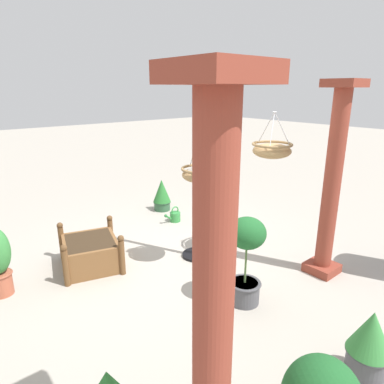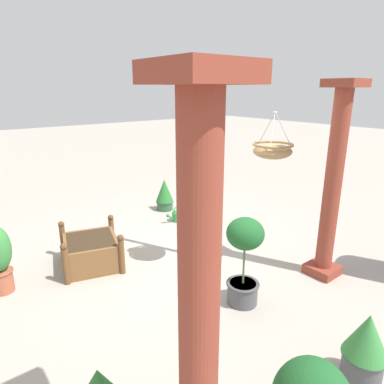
{
  "view_description": "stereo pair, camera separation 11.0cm",
  "coord_description": "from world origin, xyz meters",
  "px_view_note": "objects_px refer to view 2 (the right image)",
  "views": [
    {
      "loc": [
        2.88,
        3.58,
        2.45
      ],
      "look_at": [
        -0.01,
        0.11,
        1.07
      ],
      "focal_mm": 31.88,
      "sensor_mm": 36.0,
      "label": 1
    },
    {
      "loc": [
        2.79,
        3.65,
        2.45
      ],
      "look_at": [
        -0.01,
        0.11,
        1.07
      ],
      "focal_mm": 31.88,
      "sensor_mm": 36.0,
      "label": 2
    }
  ],
  "objects_px": {
    "potted_plant_tall_leafy": "(244,256)",
    "potted_plant_fern_front": "(165,195)",
    "display_pole_central": "(197,209)",
    "greenhouse_pillar_left": "(332,188)",
    "watering_can": "(177,216)",
    "wooden_planter_box": "(91,251)",
    "hanging_basket_with_teddy": "(201,174)",
    "greenhouse_pillar_right": "(199,328)",
    "teddy_bear": "(202,158)",
    "potted_plant_small_succulent": "(365,348)",
    "hanging_basket_left_high": "(273,150)"
  },
  "relations": [
    {
      "from": "potted_plant_tall_leafy",
      "to": "potted_plant_fern_front",
      "type": "bearing_deg",
      "value": -108.59
    },
    {
      "from": "display_pole_central",
      "to": "potted_plant_fern_front",
      "type": "distance_m",
      "value": 2.22
    },
    {
      "from": "greenhouse_pillar_left",
      "to": "watering_can",
      "type": "distance_m",
      "value": 3.06
    },
    {
      "from": "wooden_planter_box",
      "to": "hanging_basket_with_teddy",
      "type": "bearing_deg",
      "value": 140.62
    },
    {
      "from": "display_pole_central",
      "to": "wooden_planter_box",
      "type": "xyz_separation_m",
      "value": [
        1.36,
        -0.74,
        -0.54
      ]
    },
    {
      "from": "greenhouse_pillar_left",
      "to": "wooden_planter_box",
      "type": "distance_m",
      "value": 3.41
    },
    {
      "from": "greenhouse_pillar_right",
      "to": "greenhouse_pillar_left",
      "type": "bearing_deg",
      "value": -161.78
    },
    {
      "from": "teddy_bear",
      "to": "potted_plant_small_succulent",
      "type": "height_order",
      "value": "teddy_bear"
    },
    {
      "from": "teddy_bear",
      "to": "potted_plant_tall_leafy",
      "type": "height_order",
      "value": "teddy_bear"
    },
    {
      "from": "watering_can",
      "to": "potted_plant_small_succulent",
      "type": "bearing_deg",
      "value": 76.86
    },
    {
      "from": "hanging_basket_left_high",
      "to": "potted_plant_small_succulent",
      "type": "bearing_deg",
      "value": 60.88
    },
    {
      "from": "greenhouse_pillar_right",
      "to": "potted_plant_small_succulent",
      "type": "bearing_deg",
      "value": 172.72
    },
    {
      "from": "hanging_basket_with_teddy",
      "to": "potted_plant_small_succulent",
      "type": "xyz_separation_m",
      "value": [
        0.19,
        2.43,
        -1.02
      ]
    },
    {
      "from": "display_pole_central",
      "to": "hanging_basket_with_teddy",
      "type": "distance_m",
      "value": 0.66
    },
    {
      "from": "potted_plant_fern_front",
      "to": "watering_can",
      "type": "relative_size",
      "value": 1.87
    },
    {
      "from": "hanging_basket_with_teddy",
      "to": "watering_can",
      "type": "relative_size",
      "value": 1.86
    },
    {
      "from": "potted_plant_fern_front",
      "to": "potted_plant_small_succulent",
      "type": "xyz_separation_m",
      "value": [
        1.12,
        4.71,
        0.02
      ]
    },
    {
      "from": "potted_plant_fern_front",
      "to": "potted_plant_tall_leafy",
      "type": "bearing_deg",
      "value": 71.41
    },
    {
      "from": "hanging_basket_with_teddy",
      "to": "greenhouse_pillar_right",
      "type": "xyz_separation_m",
      "value": [
        1.85,
        2.21,
        -0.13
      ]
    },
    {
      "from": "teddy_bear",
      "to": "potted_plant_small_succulent",
      "type": "bearing_deg",
      "value": 85.38
    },
    {
      "from": "display_pole_central",
      "to": "potted_plant_fern_front",
      "type": "relative_size",
      "value": 3.76
    },
    {
      "from": "greenhouse_pillar_left",
      "to": "wooden_planter_box",
      "type": "xyz_separation_m",
      "value": [
        2.39,
        -2.2,
        -1.01
      ]
    },
    {
      "from": "hanging_basket_left_high",
      "to": "teddy_bear",
      "type": "bearing_deg",
      "value": -24.57
    },
    {
      "from": "greenhouse_pillar_left",
      "to": "greenhouse_pillar_right",
      "type": "height_order",
      "value": "greenhouse_pillar_right"
    },
    {
      "from": "wooden_planter_box",
      "to": "greenhouse_pillar_left",
      "type": "bearing_deg",
      "value": 137.36
    },
    {
      "from": "potted_plant_tall_leafy",
      "to": "watering_can",
      "type": "xyz_separation_m",
      "value": [
        -0.91,
        -2.59,
        -0.51
      ]
    },
    {
      "from": "hanging_basket_left_high",
      "to": "potted_plant_tall_leafy",
      "type": "distance_m",
      "value": 1.59
    },
    {
      "from": "display_pole_central",
      "to": "hanging_basket_with_teddy",
      "type": "bearing_deg",
      "value": 59.04
    },
    {
      "from": "wooden_planter_box",
      "to": "potted_plant_fern_front",
      "type": "bearing_deg",
      "value": -148.84
    },
    {
      "from": "greenhouse_pillar_left",
      "to": "potted_plant_small_succulent",
      "type": "distance_m",
      "value": 2.04
    },
    {
      "from": "greenhouse_pillar_right",
      "to": "wooden_planter_box",
      "type": "xyz_separation_m",
      "value": [
        -0.65,
        -3.2,
        -1.01
      ]
    },
    {
      "from": "hanging_basket_with_teddy",
      "to": "watering_can",
      "type": "xyz_separation_m",
      "value": [
        -0.74,
        -1.59,
        -1.26
      ]
    },
    {
      "from": "display_pole_central",
      "to": "watering_can",
      "type": "relative_size",
      "value": 7.02
    },
    {
      "from": "hanging_basket_with_teddy",
      "to": "teddy_bear",
      "type": "xyz_separation_m",
      "value": [
        0.0,
        0.02,
        0.22
      ]
    },
    {
      "from": "hanging_basket_left_high",
      "to": "greenhouse_pillar_right",
      "type": "height_order",
      "value": "greenhouse_pillar_right"
    },
    {
      "from": "potted_plant_tall_leafy",
      "to": "hanging_basket_left_high",
      "type": "bearing_deg",
      "value": -152.92
    },
    {
      "from": "hanging_basket_with_teddy",
      "to": "potted_plant_small_succulent",
      "type": "bearing_deg",
      "value": 85.42
    },
    {
      "from": "wooden_planter_box",
      "to": "potted_plant_small_succulent",
      "type": "bearing_deg",
      "value": 106.49
    },
    {
      "from": "greenhouse_pillar_left",
      "to": "greenhouse_pillar_right",
      "type": "distance_m",
      "value": 3.2
    },
    {
      "from": "potted_plant_tall_leafy",
      "to": "watering_can",
      "type": "height_order",
      "value": "potted_plant_tall_leafy"
    },
    {
      "from": "potted_plant_fern_front",
      "to": "potted_plant_small_succulent",
      "type": "relative_size",
      "value": 0.97
    },
    {
      "from": "display_pole_central",
      "to": "greenhouse_pillar_left",
      "type": "relative_size",
      "value": 0.96
    },
    {
      "from": "display_pole_central",
      "to": "potted_plant_small_succulent",
      "type": "xyz_separation_m",
      "value": [
        0.34,
        2.68,
        -0.42
      ]
    },
    {
      "from": "hanging_basket_with_teddy",
      "to": "wooden_planter_box",
      "type": "bearing_deg",
      "value": -39.38
    },
    {
      "from": "display_pole_central",
      "to": "potted_plant_fern_front",
      "type": "xyz_separation_m",
      "value": [
        -0.78,
        -2.03,
        -0.44
      ]
    },
    {
      "from": "hanging_basket_left_high",
      "to": "wooden_planter_box",
      "type": "bearing_deg",
      "value": -34.04
    },
    {
      "from": "hanging_basket_with_teddy",
      "to": "wooden_planter_box",
      "type": "relative_size",
      "value": 0.61
    },
    {
      "from": "greenhouse_pillar_left",
      "to": "hanging_basket_with_teddy",
      "type": "bearing_deg",
      "value": -45.62
    },
    {
      "from": "display_pole_central",
      "to": "greenhouse_pillar_right",
      "type": "distance_m",
      "value": 3.21
    },
    {
      "from": "display_pole_central",
      "to": "hanging_basket_left_high",
      "type": "relative_size",
      "value": 3.89
    }
  ]
}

